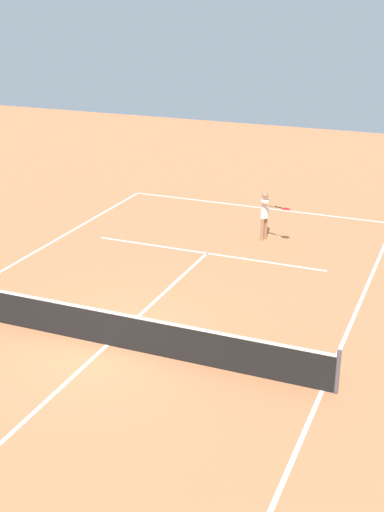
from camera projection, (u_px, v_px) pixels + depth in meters
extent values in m
plane|color=#D37A4C|center=(107.00, 345.00, 17.10)|extent=(60.00, 60.00, 0.00)
cube|color=white|center=(257.00, 207.00, 27.84)|extent=(10.87, 0.10, 0.01)
cube|color=white|center=(322.00, 390.00, 15.16)|extent=(0.10, 24.98, 0.01)
cube|color=white|center=(207.00, 253.00, 23.01)|extent=(8.15, 0.10, 0.01)
cube|color=white|center=(107.00, 345.00, 17.10)|extent=(0.10, 13.74, 0.01)
cylinder|color=#4C4C51|center=(338.00, 372.00, 14.86)|extent=(0.10, 0.10, 1.07)
cube|color=black|center=(107.00, 329.00, 16.93)|extent=(11.47, 0.03, 0.91)
cube|color=white|center=(106.00, 311.00, 16.76)|extent=(11.47, 0.04, 0.06)
cylinder|color=#9E704C|center=(266.00, 228.00, 24.20)|extent=(0.12, 0.12, 0.82)
cylinder|color=#9E704C|center=(262.00, 229.00, 24.06)|extent=(0.12, 0.12, 0.82)
cylinder|color=white|center=(265.00, 209.00, 23.86)|extent=(0.28, 0.28, 0.64)
sphere|color=#9E704C|center=(265.00, 195.00, 23.68)|extent=(0.23, 0.23, 0.23)
cylinder|color=#9E704C|center=(268.00, 207.00, 23.98)|extent=(0.09, 0.09, 0.57)
cylinder|color=#9E704C|center=(269.00, 205.00, 23.47)|extent=(0.57, 0.26, 0.09)
cylinder|color=black|center=(279.00, 207.00, 23.22)|extent=(0.26, 0.12, 0.04)
ellipsoid|color=red|center=(286.00, 209.00, 23.04)|extent=(0.39, 0.37, 0.04)
sphere|color=#CCE033|center=(245.00, 263.00, 22.12)|extent=(0.07, 0.07, 0.07)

